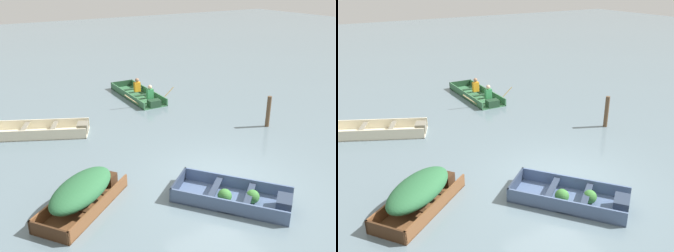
{
  "view_description": "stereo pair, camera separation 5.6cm",
  "coord_description": "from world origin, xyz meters",
  "views": [
    {
      "loc": [
        -5.97,
        -6.84,
        5.31
      ],
      "look_at": [
        0.37,
        3.54,
        0.35
      ],
      "focal_mm": 40.0,
      "sensor_mm": 36.0,
      "label": 1
    },
    {
      "loc": [
        -5.93,
        -6.87,
        5.31
      ],
      "look_at": [
        0.37,
        3.54,
        0.35
      ],
      "focal_mm": 40.0,
      "sensor_mm": 36.0,
      "label": 2
    }
  ],
  "objects": [
    {
      "name": "ground_plane",
      "position": [
        0.0,
        0.0,
        0.0
      ],
      "size": [
        80.0,
        80.0,
        0.0
      ],
      "primitive_type": "plane",
      "color": "slate"
    },
    {
      "name": "dinghy_slate_blue_foreground",
      "position": [
        -0.35,
        -0.96,
        0.15
      ],
      "size": [
        2.72,
        3.01,
        0.39
      ],
      "color": "#475B7F",
      "rests_on": "ground"
    },
    {
      "name": "skiff_cream_near_moored",
      "position": [
        -3.36,
        5.88,
        0.13
      ],
      "size": [
        3.52,
        2.45,
        0.38
      ],
      "color": "beige",
      "rests_on": "ground"
    },
    {
      "name": "skiff_wooden_brown_mid_moored",
      "position": [
        -3.7,
        0.85,
        0.45
      ],
      "size": [
        2.73,
        2.41,
        0.81
      ],
      "color": "brown",
      "rests_on": "ground"
    },
    {
      "name": "rowboat_green_with_crew",
      "position": [
        1.47,
        7.86,
        0.16
      ],
      "size": [
        2.4,
        3.73,
        0.89
      ],
      "color": "#387047",
      "rests_on": "ground"
    },
    {
      "name": "mooring_post",
      "position": [
        3.97,
        2.32,
        0.59
      ],
      "size": [
        0.15,
        0.15,
        1.17
      ],
      "primitive_type": "cylinder",
      "color": "brown",
      "rests_on": "ground"
    }
  ]
}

